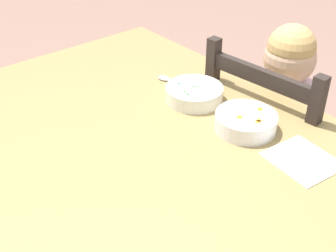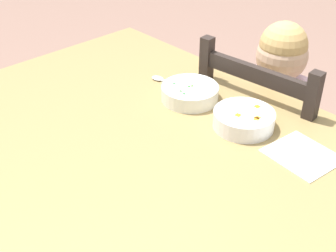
# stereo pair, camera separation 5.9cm
# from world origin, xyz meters

# --- Properties ---
(dining_table) EXTENTS (1.48, 1.09, 0.73)m
(dining_table) POSITION_xyz_m (0.00, 0.00, 0.65)
(dining_table) COLOR #967B4B
(dining_table) RESTS_ON ground
(dining_chair) EXTENTS (0.46, 0.46, 0.88)m
(dining_chair) POSITION_xyz_m (-0.02, 0.59, 0.43)
(dining_chair) COLOR #2C2320
(dining_chair) RESTS_ON ground
(child_figure) EXTENTS (0.32, 0.31, 0.93)m
(child_figure) POSITION_xyz_m (-0.03, 0.59, 0.61)
(child_figure) COLOR silver
(child_figure) RESTS_ON ground
(bowl_of_peas) EXTENTS (0.18, 0.18, 0.05)m
(bowl_of_peas) POSITION_xyz_m (-0.13, 0.29, 0.76)
(bowl_of_peas) COLOR white
(bowl_of_peas) RESTS_ON dining_table
(bowl_of_carrots) EXTENTS (0.17, 0.17, 0.05)m
(bowl_of_carrots) POSITION_xyz_m (0.08, 0.29, 0.76)
(bowl_of_carrots) COLOR white
(bowl_of_carrots) RESTS_ON dining_table
(spoon) EXTENTS (0.14, 0.05, 0.01)m
(spoon) POSITION_xyz_m (-0.28, 0.31, 0.74)
(spoon) COLOR silver
(spoon) RESTS_ON dining_table
(paper_napkin) EXTENTS (0.18, 0.17, 0.00)m
(paper_napkin) POSITION_xyz_m (0.27, 0.30, 0.74)
(paper_napkin) COLOR white
(paper_napkin) RESTS_ON dining_table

